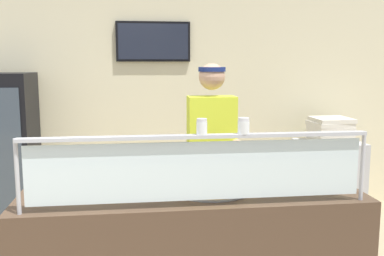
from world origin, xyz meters
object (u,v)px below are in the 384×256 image
(pizza_server, at_px, (211,186))
(pepper_flake_shaker, at_px, (244,127))
(worker_figure, at_px, (212,157))
(pizza_tray, at_px, (210,188))
(parmesan_shaker, at_px, (202,128))
(pizza_box_stack, at_px, (330,130))

(pizza_server, relative_size, pepper_flake_shaker, 3.07)
(pizza_server, relative_size, worker_figure, 0.16)
(pizza_tray, height_order, parmesan_shaker, parmesan_shaker)
(pepper_flake_shaker, height_order, worker_figure, worker_figure)
(pizza_server, bearing_deg, pizza_box_stack, 48.45)
(parmesan_shaker, bearing_deg, pepper_flake_shaker, 0.00)
(worker_figure, height_order, pizza_box_stack, worker_figure)
(pizza_tray, distance_m, worker_figure, 0.75)
(pizza_server, distance_m, pizza_box_stack, 2.62)
(pepper_flake_shaker, relative_size, pizza_box_stack, 0.21)
(pizza_tray, relative_size, worker_figure, 0.28)
(pizza_server, distance_m, pepper_flake_shaker, 0.52)
(pepper_flake_shaker, bearing_deg, parmesan_shaker, 180.00)
(pepper_flake_shaker, xyz_separation_m, worker_figure, (0.00, 1.04, -0.40))
(pepper_flake_shaker, bearing_deg, worker_figure, 89.74)
(parmesan_shaker, height_order, pepper_flake_shaker, same)
(parmesan_shaker, bearing_deg, pizza_tray, 70.97)
(pizza_tray, relative_size, pizza_box_stack, 1.11)
(pizza_tray, xyz_separation_m, worker_figure, (0.14, 0.73, 0.04))
(pizza_server, xyz_separation_m, worker_figure, (0.14, 0.75, 0.02))
(pizza_tray, relative_size, pizza_server, 1.77)
(worker_figure, relative_size, pizza_box_stack, 3.96)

